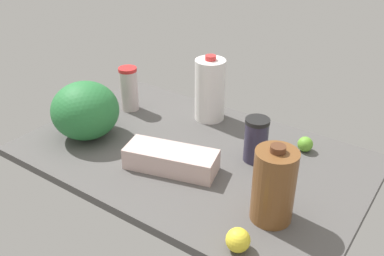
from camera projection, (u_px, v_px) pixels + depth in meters
The scene contains 9 objects.
countertop at pixel (192, 156), 152.96cm from camera, with size 120.00×76.00×3.00cm, color #52504E.
shaker_bottle at pixel (256, 140), 144.43cm from camera, with size 8.29×8.29×15.85cm.
tumbler_cup at pixel (129, 89), 177.95cm from camera, with size 7.58×7.58×18.61cm.
milk_jug at pixel (210, 90), 169.25cm from camera, with size 12.04×12.04×26.75cm.
watermelon at pixel (85, 110), 157.51cm from camera, with size 24.87×24.87×21.37cm, color #297639.
egg_carton at pixel (172, 160), 141.50cm from camera, with size 30.76×11.42×7.33cm, color beige.
chocolate_milk_jug at pixel (274, 186), 116.82cm from camera, with size 11.89×11.89×23.87cm.
lemon_far_back at pixel (238, 240), 109.70cm from camera, with size 6.51×6.51×6.51cm, color yellow.
lime_beside_bowl at pixel (305, 144), 151.95cm from camera, with size 5.46×5.46×5.46cm, color #66AB32.
Camera 1 is at (73.49, -105.50, 84.97)cm, focal length 40.00 mm.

